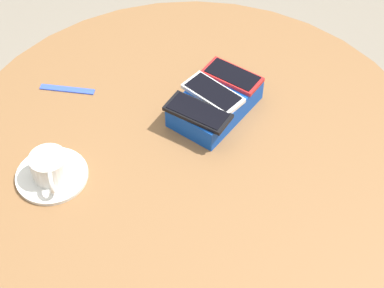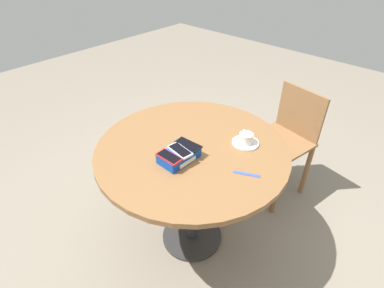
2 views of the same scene
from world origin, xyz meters
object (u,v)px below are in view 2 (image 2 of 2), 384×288
object	(u,v)px
round_table	(192,163)
saucer	(246,143)
phone_black	(188,144)
phone_white	(180,151)
chair_near_window	(284,141)
lanyard_strap	(247,174)
phone_box	(179,155)
phone_red	(169,157)
coffee_cup	(246,138)

from	to	relation	value
round_table	saucer	distance (m)	0.32
phone_black	phone_white	bearing A→B (deg)	-175.39
phone_black	chair_near_window	bearing A→B (deg)	-9.08
round_table	lanyard_strap	bearing A→B (deg)	-87.56
phone_box	round_table	bearing A→B (deg)	10.86
phone_box	saucer	bearing A→B (deg)	-26.22
phone_red	phone_black	distance (m)	0.14
round_table	lanyard_strap	world-z (taller)	lanyard_strap
round_table	phone_box	world-z (taller)	phone_box
coffee_cup	chair_near_window	xyz separation A→B (m)	(0.60, 0.03, -0.35)
saucer	chair_near_window	world-z (taller)	chair_near_window
phone_box	phone_white	size ratio (longest dim) A/B	1.45
phone_white	chair_near_window	size ratio (longest dim) A/B	0.17
phone_black	coffee_cup	bearing A→B (deg)	-31.23
saucer	chair_near_window	distance (m)	0.68
chair_near_window	phone_black	bearing A→B (deg)	170.92
coffee_cup	lanyard_strap	size ratio (longest dim) A/B	0.72
phone_black	chair_near_window	xyz separation A→B (m)	(0.88, -0.14, -0.37)
round_table	lanyard_strap	distance (m)	0.36
phone_white	phone_black	bearing A→B (deg)	4.61
chair_near_window	phone_white	bearing A→B (deg)	171.86
coffee_cup	saucer	bearing A→B (deg)	-130.99
round_table	coffee_cup	xyz separation A→B (m)	(0.22, -0.19, 0.14)
phone_white	coffee_cup	world-z (taller)	phone_white
phone_red	lanyard_strap	size ratio (longest dim) A/B	1.03
phone_box	chair_near_window	world-z (taller)	chair_near_window
coffee_cup	chair_near_window	distance (m)	0.69
round_table	phone_black	xyz separation A→B (m)	(-0.05, -0.02, 0.17)
phone_box	phone_white	bearing A→B (deg)	-54.76
saucer	lanyard_strap	bearing A→B (deg)	-144.60
phone_white	coffee_cup	size ratio (longest dim) A/B	1.54
phone_box	phone_black	bearing A→B (deg)	0.72
phone_white	phone_box	bearing A→B (deg)	125.24
chair_near_window	saucer	bearing A→B (deg)	-177.06
round_table	chair_near_window	bearing A→B (deg)	-11.19
saucer	lanyard_strap	xyz separation A→B (m)	(-0.21, -0.15, -0.00)
phone_box	saucer	world-z (taller)	phone_box
phone_box	phone_black	distance (m)	0.08
lanyard_strap	phone_white	bearing A→B (deg)	113.13
phone_white	round_table	bearing A→B (deg)	13.17
phone_box	phone_red	bearing A→B (deg)	-180.00
saucer	lanyard_strap	distance (m)	0.26
round_table	saucer	bearing A→B (deg)	-40.99
phone_red	round_table	bearing A→B (deg)	7.02
phone_red	chair_near_window	xyz separation A→B (m)	(1.01, -0.14, -0.37)
lanyard_strap	phone_red	bearing A→B (deg)	122.88
coffee_cup	lanyard_strap	distance (m)	0.26
round_table	saucer	xyz separation A→B (m)	(0.22, -0.19, 0.11)
round_table	phone_white	distance (m)	0.21
saucer	round_table	bearing A→B (deg)	139.01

